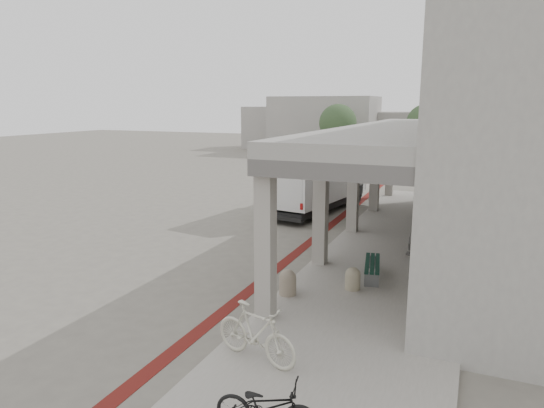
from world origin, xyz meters
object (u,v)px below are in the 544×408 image
at_px(fedex_truck, 317,176).
at_px(utility_cabinet, 425,251).
at_px(bench, 372,267).
at_px(bicycle_cream, 256,333).
at_px(bicycle_black, 266,406).

distance_m(fedex_truck, utility_cabinet, 8.59).
xyz_separation_m(fedex_truck, bench, (4.18, -8.07, -1.14)).
relative_size(utility_cabinet, bicycle_cream, 0.53).
distance_m(fedex_truck, bench, 9.16).
relative_size(bicycle_black, bicycle_cream, 0.83).
height_order(bench, bicycle_black, bicycle_black).
xyz_separation_m(bench, bicycle_black, (-0.10, -6.98, 0.10)).
xyz_separation_m(bicycle_black, bicycle_cream, (-0.97, 1.73, 0.15)).
distance_m(fedex_truck, bicycle_black, 15.63).
relative_size(bench, bicycle_cream, 0.99).
bearing_deg(utility_cabinet, fedex_truck, 114.36).
bearing_deg(fedex_truck, bicycle_black, -65.78).
bearing_deg(bench, bicycle_black, -101.24).
bearing_deg(bicycle_cream, fedex_truck, 28.24).
distance_m(fedex_truck, bicycle_cream, 13.71).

